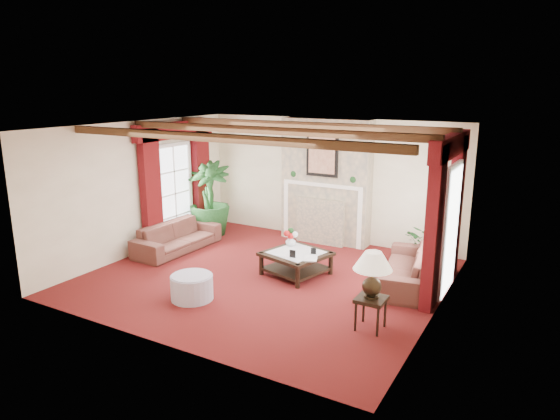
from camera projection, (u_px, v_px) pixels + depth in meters
The scene contains 23 objects.
floor at pixel (266, 277), 9.04m from camera, with size 6.00×6.00×0.00m, color #4F0F0E.
ceiling at pixel (265, 127), 8.38m from camera, with size 6.00×6.00×0.00m, color white.
back_wall at pixel (330, 180), 11.03m from camera, with size 6.00×0.02×2.70m, color beige.
left_wall at pixel (139, 188), 10.15m from camera, with size 0.02×5.50×2.70m, color beige.
right_wall at pixel (441, 228), 7.27m from camera, with size 0.02×5.50×2.70m, color beige.
ceiling_beams at pixel (265, 130), 8.40m from camera, with size 6.00×3.00×0.12m, color #331F10, non-canonical shape.
fireplace at pixel (327, 118), 10.53m from camera, with size 2.00×0.52×2.70m, color tan, non-canonical shape.
french_door_left at pixel (172, 145), 10.79m from camera, with size 0.10×1.10×2.16m, color white, non-canonical shape.
french_door_right at pixel (457, 166), 7.94m from camera, with size 0.10×1.10×2.16m, color white, non-canonical shape.
curtains_left at pixel (175, 125), 10.63m from camera, with size 0.20×2.40×2.55m, color #4D0A0A, non-canonical shape.
curtains_right at pixel (452, 139), 7.89m from camera, with size 0.20×2.40×2.55m, color #4D0A0A, non-canonical shape.
sofa_left at pixel (177, 232), 10.43m from camera, with size 0.65×2.01×0.78m, color #380F18.
sofa_right at pixel (409, 261), 8.66m from camera, with size 0.94×2.14×0.81m, color #380F18.
potted_palm at pixel (210, 215), 11.52m from camera, with size 1.63×1.95×0.95m, color black.
small_plant at pixel (425, 250), 9.56m from camera, with size 1.04×1.06×0.63m, color black.
coffee_table at pixel (296, 263), 9.13m from camera, with size 1.03×1.03×0.42m, color black, non-canonical shape.
side_table at pixel (371, 313), 7.07m from camera, with size 0.41×0.41×0.48m, color black, non-canonical shape.
ottoman at pixel (192, 287), 8.07m from camera, with size 0.69×0.69×0.40m, color #ABA9BF.
table_lamp at pixel (372, 274), 6.92m from camera, with size 0.55×0.55×0.70m, color black, non-canonical shape.
flower_vase at pixel (291, 241), 9.42m from camera, with size 0.22×0.23×0.19m, color silver.
book at pixel (304, 251), 8.69m from camera, with size 0.22×0.11×0.31m, color black.
photo_frame_a at pixel (293, 254), 8.77m from camera, with size 0.11×0.02×0.15m, color black, non-canonical shape.
photo_frame_b at pixel (313, 251), 8.95m from camera, with size 0.10×0.02×0.12m, color black, non-canonical shape.
Camera 1 is at (4.41, -7.24, 3.37)m, focal length 32.00 mm.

